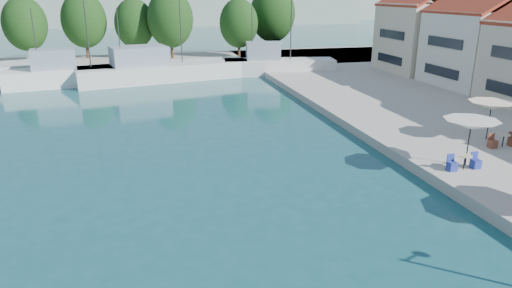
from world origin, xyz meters
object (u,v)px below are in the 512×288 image
object	(u,v)px
trawler_04	(277,65)
umbrella_white	(471,124)
trawler_03	(162,70)
trawler_02	(74,75)
umbrella_cream	(492,106)

from	to	relation	value
trawler_04	umbrella_white	world-z (taller)	trawler_04
trawler_04	umbrella_white	xyz separation A→B (m)	(0.58, -32.64, 1.75)
trawler_03	umbrella_white	bearing A→B (deg)	-78.71
trawler_02	umbrella_white	size ratio (longest dim) A/B	5.11
trawler_03	trawler_04	bearing A→B (deg)	-10.65
umbrella_white	umbrella_cream	bearing A→B (deg)	39.76
trawler_03	trawler_04	size ratio (longest dim) A/B	1.48
trawler_04	umbrella_cream	xyz separation A→B (m)	(4.79, -29.14, 1.67)
trawler_02	trawler_04	distance (m)	22.40
trawler_04	umbrella_cream	bearing A→B (deg)	-71.19
trawler_03	trawler_02	bearing A→B (deg)	172.73
trawler_02	trawler_04	bearing A→B (deg)	-5.07
trawler_03	trawler_04	distance (m)	13.32
trawler_02	umbrella_white	distance (m)	39.09
umbrella_cream	umbrella_white	bearing A→B (deg)	-140.24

